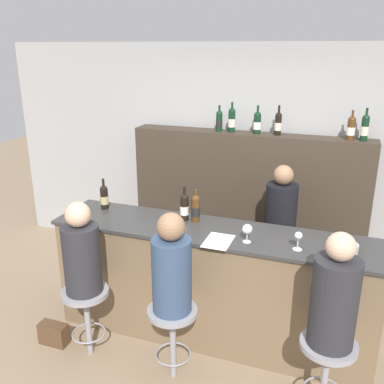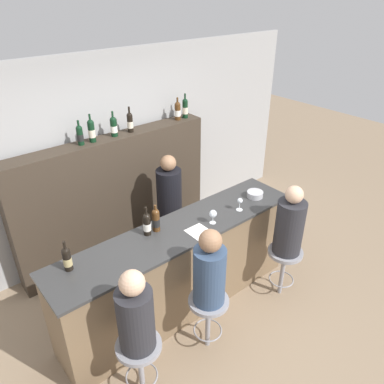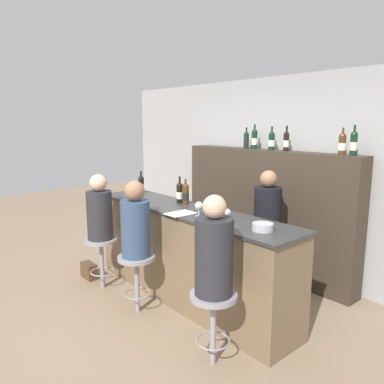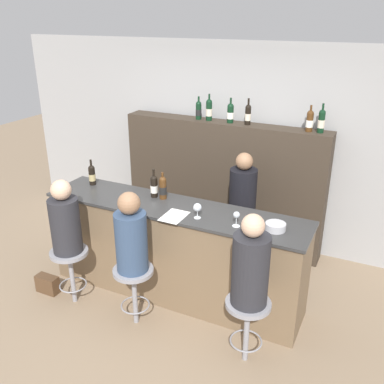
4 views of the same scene
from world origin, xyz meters
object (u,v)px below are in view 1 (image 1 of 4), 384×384
object	(u,v)px
wine_bottle_backbar_1	(232,120)
handbag	(54,334)
bar_stool_left	(86,304)
guest_seated_middle	(172,269)
wine_bottle_counter_2	(196,208)
wine_glass_0	(247,230)
wine_bottle_backbar_0	(219,121)
wine_bottle_backbar_3	(278,123)
wine_bottle_backbar_5	(365,128)
wine_bottle_counter_1	(184,207)
bar_stool_right	(327,358)
guest_seated_left	(81,253)
guest_seated_right	(335,297)
bartender	(279,240)
wine_glass_1	(298,237)
wine_bottle_backbar_2	(257,123)
bar_stool_middle	(173,323)
metal_bowl	(346,248)
wine_bottle_counter_0	(104,197)
wine_bottle_backbar_4	(351,128)

from	to	relation	value
wine_bottle_backbar_1	handbag	bearing A→B (deg)	-119.09
bar_stool_left	guest_seated_middle	world-z (taller)	guest_seated_middle
wine_bottle_counter_2	wine_glass_0	xyz separation A→B (m)	(0.53, -0.27, -0.02)
bar_stool_left	handbag	world-z (taller)	bar_stool_left
wine_bottle_backbar_0	wine_bottle_backbar_3	bearing A→B (deg)	-0.00
wine_bottle_backbar_5	wine_bottle_counter_2	bearing A→B (deg)	-138.06
wine_bottle_counter_1	bar_stool_right	distance (m)	1.67
wine_bottle_backbar_5	guest_seated_left	world-z (taller)	wine_bottle_backbar_5
wine_bottle_backbar_0	guest_seated_left	bearing A→B (deg)	-106.16
wine_bottle_backbar_0	guest_seated_middle	world-z (taller)	wine_bottle_backbar_0
guest_seated_left	wine_bottle_backbar_3	bearing A→B (deg)	58.06
wine_bottle_backbar_5	guest_seated_right	world-z (taller)	wine_bottle_backbar_5
wine_bottle_backbar_5	bartender	xyz separation A→B (m)	(-0.69, -0.54, -1.11)
wine_bottle_backbar_1	guest_seated_middle	xyz separation A→B (m)	(0.08, -1.95, -0.81)
wine_bottle_backbar_3	guest_seated_middle	size ratio (longest dim) A/B	0.39
guest_seated_middle	bar_stool_right	size ratio (longest dim) A/B	1.27
wine_bottle_counter_2	wine_glass_1	world-z (taller)	wine_bottle_counter_2
wine_glass_1	wine_glass_0	bearing A→B (deg)	180.00
wine_bottle_backbar_2	wine_bottle_counter_1	bearing A→B (deg)	-107.38
wine_bottle_backbar_2	wine_glass_0	world-z (taller)	wine_bottle_backbar_2
bar_stool_middle	wine_bottle_backbar_5	bearing A→B (deg)	56.57
guest_seated_middle	guest_seated_right	bearing A→B (deg)	0.00
wine_bottle_backbar_1	guest_seated_left	bearing A→B (deg)	-109.96
wine_bottle_backbar_2	bar_stool_middle	world-z (taller)	wine_bottle_backbar_2
wine_glass_0	guest_seated_left	xyz separation A→B (m)	(-1.25, -0.47, -0.20)
bar_stool_left	wine_bottle_backbar_5	bearing A→B (deg)	43.25
wine_bottle_counter_1	wine_bottle_backbar_2	bearing A→B (deg)	72.62
bar_stool_left	guest_seated_middle	bearing A→B (deg)	-0.00
bar_stool_left	bar_stool_middle	bearing A→B (deg)	0.00
wine_glass_1	guest_seated_middle	size ratio (longest dim) A/B	0.19
metal_bowl	guest_seated_right	xyz separation A→B (m)	(-0.05, -0.55, -0.11)
wine_bottle_counter_0	wine_bottle_counter_2	size ratio (longest dim) A/B	1.01
bar_stool_right	guest_seated_right	distance (m)	0.49
wine_bottle_counter_0	bar_stool_left	bearing A→B (deg)	-73.91
wine_bottle_backbar_2	guest_seated_middle	bearing A→B (deg)	-96.02
bar_stool_middle	bartender	xyz separation A→B (m)	(0.59, 1.41, 0.18)
wine_bottle_counter_1	wine_glass_0	world-z (taller)	wine_bottle_counter_1
bar_stool_middle	guest_seated_right	size ratio (longest dim) A/B	0.76
wine_bottle_counter_1	metal_bowl	distance (m)	1.40
wine_bottle_counter_2	handbag	size ratio (longest dim) A/B	1.14
wine_bottle_counter_2	wine_bottle_backbar_4	xyz separation A→B (m)	(1.23, 1.22, 0.58)
wine_bottle_backbar_2	bar_stool_right	xyz separation A→B (m)	(0.96, -1.95, -1.28)
wine_glass_0	bar_stool_right	bearing A→B (deg)	-33.67
guest_seated_left	bar_stool_right	xyz separation A→B (m)	(1.95, 0.00, -0.47)
metal_bowl	wine_bottle_counter_0	bearing A→B (deg)	175.33
wine_bottle_backbar_3	handbag	bearing A→B (deg)	-129.23
wine_bottle_counter_1	guest_seated_right	distance (m)	1.54
wine_bottle_counter_1	wine_bottle_backbar_1	size ratio (longest dim) A/B	0.96
bar_stool_left	guest_seated_left	distance (m)	0.47
wine_bottle_counter_2	wine_glass_0	world-z (taller)	wine_bottle_counter_2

